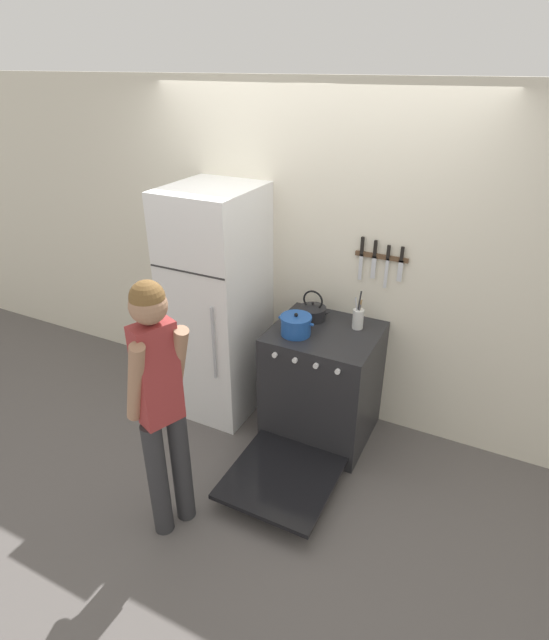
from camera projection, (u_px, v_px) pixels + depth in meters
ground_plane at (303, 397)px, 4.39m from camera, size 14.00×14.00×0.00m
wall_back at (309, 259)px, 3.82m from camera, size 10.00×0.06×2.55m
refrigerator at (217, 305)px, 3.92m from camera, size 0.63×0.73×1.84m
stove_range at (321, 386)px, 3.76m from camera, size 0.76×1.42×0.91m
dutch_oven_pot at (296, 325)px, 3.50m from camera, size 0.27×0.22×0.17m
tea_kettle at (313, 311)px, 3.72m from camera, size 0.25×0.20×0.23m
utensil_jar at (358, 318)px, 3.58m from camera, size 0.08×0.08×0.28m
person at (160, 400)px, 2.77m from camera, size 0.35×0.40×1.67m
wall_knife_strip at (381, 256)px, 3.50m from camera, size 0.38×0.03×0.35m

